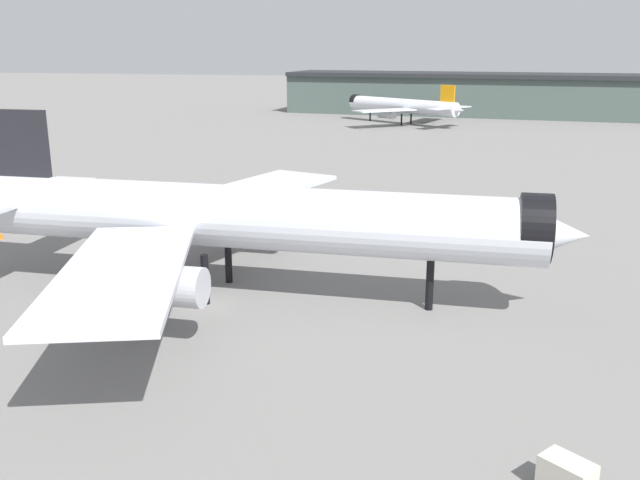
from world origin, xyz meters
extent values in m
plane|color=slate|center=(0.00, 0.00, 0.00)|extent=(900.00, 900.00, 0.00)
cylinder|color=silver|center=(2.27, 3.04, 6.82)|extent=(48.64, 5.75, 5.25)
cone|color=silver|center=(26.57, 3.29, 6.82)|extent=(5.82, 5.20, 5.14)
cylinder|color=black|center=(25.52, 3.28, 7.21)|extent=(2.42, 5.32, 5.30)
cube|color=silver|center=(-1.62, 16.56, 6.17)|extent=(13.96, 23.19, 0.42)
cylinder|color=#B7BAC1|center=(-0.43, 13.95, 4.43)|extent=(6.83, 2.96, 2.89)
cube|color=silver|center=(-1.34, -10.56, 6.17)|extent=(14.34, 23.20, 0.42)
cylinder|color=#B7BAC1|center=(-0.20, -7.92, 4.43)|extent=(6.83, 2.96, 2.89)
cube|color=black|center=(-18.14, 2.83, 11.02)|extent=(5.84, 0.59, 8.40)
cube|color=silver|center=(-19.17, 8.50, 7.35)|extent=(4.46, 8.79, 0.31)
cylinder|color=black|center=(17.82, 3.20, 2.10)|extent=(0.63, 0.63, 4.20)
cylinder|color=black|center=(-0.19, 5.77, 2.10)|extent=(0.63, 0.63, 4.20)
cylinder|color=black|center=(-0.13, 0.26, 2.10)|extent=(0.63, 0.63, 4.20)
cylinder|color=silver|center=(-1.18, 141.38, 4.93)|extent=(32.18, 23.09, 3.79)
cone|color=silver|center=(-16.23, 151.35, 4.93)|extent=(5.53, 5.40, 3.72)
cone|color=silver|center=(13.86, 131.42, 4.93)|extent=(6.10, 5.72, 3.60)
cylinder|color=black|center=(-15.59, 150.93, 5.21)|extent=(3.54, 4.13, 3.83)
cube|color=silver|center=(-4.40, 131.50, 4.45)|extent=(16.31, 14.62, 0.30)
cylinder|color=#B7BAC1|center=(-4.04, 133.60, 3.20)|extent=(5.36, 4.53, 2.09)
cube|color=silver|center=(6.67, 148.19, 4.45)|extent=(9.91, 17.19, 0.30)
cylinder|color=#B7BAC1|center=(4.87, 147.05, 3.20)|extent=(5.36, 4.53, 2.09)
cube|color=orange|center=(11.45, 133.01, 7.96)|extent=(3.82, 2.71, 6.07)
cube|color=silver|center=(9.74, 129.11, 5.31)|extent=(6.30, 7.21, 0.23)
cube|color=silver|center=(14.37, 136.11, 5.31)|extent=(6.30, 7.21, 0.23)
cylinder|color=black|center=(-10.81, 147.76, 1.52)|extent=(0.45, 0.45, 3.03)
cylinder|color=black|center=(-0.78, 138.73, 1.52)|extent=(0.45, 0.45, 3.03)
cylinder|color=black|center=(1.42, 142.04, 1.52)|extent=(0.45, 0.45, 3.03)
cube|color=#475651|center=(46.62, 169.86, 5.73)|extent=(174.68, 35.96, 11.45)
cube|color=#232628|center=(46.62, 169.86, 12.05)|extent=(174.86, 38.12, 1.20)
cube|color=black|center=(-16.46, 30.66, 0.62)|extent=(3.43, 5.87, 0.35)
cube|color=red|center=(-16.10, 29.05, 1.60)|extent=(2.72, 2.64, 1.60)
cube|color=#1E2D38|center=(-15.89, 28.08, 1.92)|extent=(1.90, 0.49, 0.80)
cube|color=red|center=(-16.67, 31.63, 1.90)|extent=(2.96, 3.72, 2.20)
cylinder|color=black|center=(-14.92, 29.03, 0.45)|extent=(0.47, 0.94, 0.90)
cylinder|color=black|center=(-17.17, 28.53, 0.45)|extent=(0.47, 0.94, 0.90)
cylinder|color=black|center=(-15.75, 32.79, 0.45)|extent=(0.47, 0.94, 0.90)
cylinder|color=black|center=(-18.00, 32.29, 0.45)|extent=(0.47, 0.94, 0.90)
cube|color=black|center=(19.20, 30.33, 0.50)|extent=(3.36, 1.94, 0.30)
cube|color=#232833|center=(20.16, 30.22, 1.25)|extent=(1.45, 1.73, 1.20)
cube|color=#1E2D38|center=(20.73, 30.16, 1.49)|extent=(0.23, 1.34, 0.60)
cube|color=#232833|center=(18.63, 30.39, 1.10)|extent=(2.08, 1.80, 0.90)
cylinder|color=black|center=(20.40, 31.00, 0.35)|extent=(0.73, 0.36, 0.70)
cylinder|color=black|center=(20.23, 29.41, 0.35)|extent=(0.73, 0.36, 0.70)
cylinder|color=black|center=(18.18, 31.25, 0.35)|extent=(0.73, 0.36, 0.70)
cylinder|color=black|center=(18.00, 29.65, 0.35)|extent=(0.73, 0.36, 0.70)
cube|color=beige|center=(26.11, -19.48, 1.12)|extent=(2.82, 2.65, 1.40)
sphere|color=black|center=(25.79, -18.30, 0.22)|extent=(0.44, 0.44, 0.44)
cone|color=#F2600C|center=(-29.83, 13.77, 0.37)|extent=(0.59, 0.59, 0.73)
camera|label=1|loc=(21.37, -49.74, 20.42)|focal=38.96mm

